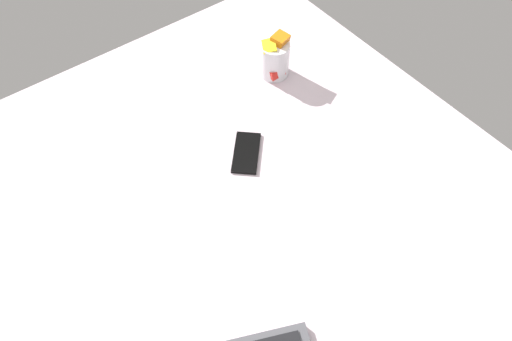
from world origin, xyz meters
TOP-DOWN VIEW (x-y plane):
  - bed_mattress at (0.00, 0.00)cm, footprint 180.00×140.00cm
  - snack_cup at (-57.21, -30.06)cm, footprint 9.93×9.16cm
  - cell_phone at (-31.38, -9.57)cm, footprint 14.47×14.91cm

SIDE VIEW (x-z plane):
  - bed_mattress at x=0.00cm, z-range 0.00..18.00cm
  - cell_phone at x=-31.38cm, z-range 18.00..18.80cm
  - snack_cup at x=-57.21cm, z-range 17.29..30.87cm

